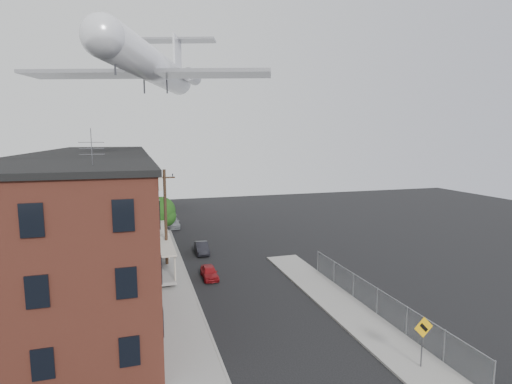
% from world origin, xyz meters
% --- Properties ---
extents(ground, '(120.00, 120.00, 0.00)m').
position_xyz_m(ground, '(0.00, 0.00, 0.00)').
color(ground, black).
rests_on(ground, ground).
extents(sidewalk_left, '(3.00, 62.00, 0.12)m').
position_xyz_m(sidewalk_left, '(-5.50, 24.00, 0.06)').
color(sidewalk_left, gray).
rests_on(sidewalk_left, ground).
extents(sidewalk_right, '(3.00, 26.00, 0.12)m').
position_xyz_m(sidewalk_right, '(5.50, 6.00, 0.06)').
color(sidewalk_right, gray).
rests_on(sidewalk_right, ground).
extents(curb_left, '(0.15, 62.00, 0.14)m').
position_xyz_m(curb_left, '(-4.05, 24.00, 0.07)').
color(curb_left, gray).
rests_on(curb_left, ground).
extents(curb_right, '(0.15, 26.00, 0.14)m').
position_xyz_m(curb_right, '(4.05, 6.00, 0.07)').
color(curb_right, gray).
rests_on(curb_right, ground).
extents(corner_building, '(10.31, 12.30, 12.15)m').
position_xyz_m(corner_building, '(-12.00, 7.00, 5.16)').
color(corner_building, '#381711').
rests_on(corner_building, ground).
extents(row_house_a, '(11.98, 7.00, 10.30)m').
position_xyz_m(row_house_a, '(-11.96, 16.50, 5.13)').
color(row_house_a, slate).
rests_on(row_house_a, ground).
extents(row_house_b, '(11.98, 7.00, 10.30)m').
position_xyz_m(row_house_b, '(-11.96, 23.50, 5.13)').
color(row_house_b, '#74695B').
rests_on(row_house_b, ground).
extents(row_house_c, '(11.98, 7.00, 10.30)m').
position_xyz_m(row_house_c, '(-11.96, 30.50, 5.13)').
color(row_house_c, slate).
rests_on(row_house_c, ground).
extents(row_house_d, '(11.98, 7.00, 10.30)m').
position_xyz_m(row_house_d, '(-11.96, 37.50, 5.13)').
color(row_house_d, '#74695B').
rests_on(row_house_d, ground).
extents(row_house_e, '(11.98, 7.00, 10.30)m').
position_xyz_m(row_house_e, '(-11.96, 44.50, 5.13)').
color(row_house_e, slate).
rests_on(row_house_e, ground).
extents(chainlink_fence, '(0.06, 18.06, 1.90)m').
position_xyz_m(chainlink_fence, '(7.00, 5.00, 1.00)').
color(chainlink_fence, gray).
rests_on(chainlink_fence, ground).
extents(warning_sign, '(1.10, 0.11, 2.80)m').
position_xyz_m(warning_sign, '(5.60, -1.03, 1.88)').
color(warning_sign, '#515156').
rests_on(warning_sign, ground).
extents(utility_pole, '(1.80, 0.26, 9.00)m').
position_xyz_m(utility_pole, '(-5.60, 18.00, 4.67)').
color(utility_pole, black).
rests_on(utility_pole, ground).
extents(street_tree, '(3.22, 3.20, 5.20)m').
position_xyz_m(street_tree, '(-5.27, 27.92, 3.45)').
color(street_tree, black).
rests_on(street_tree, ground).
extents(car_near, '(1.28, 3.13, 1.06)m').
position_xyz_m(car_near, '(-2.36, 15.16, 0.53)').
color(car_near, maroon).
rests_on(car_near, ground).
extents(car_mid, '(1.34, 3.53, 1.15)m').
position_xyz_m(car_mid, '(-1.80, 22.57, 0.58)').
color(car_mid, black).
rests_on(car_mid, ground).
extents(car_far, '(1.98, 4.63, 1.33)m').
position_xyz_m(car_far, '(-3.60, 35.53, 0.67)').
color(car_far, gray).
rests_on(car_far, ground).
extents(airplane, '(23.80, 27.24, 7.91)m').
position_xyz_m(airplane, '(-5.73, 26.30, 18.81)').
color(airplane, white).
rests_on(airplane, ground).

